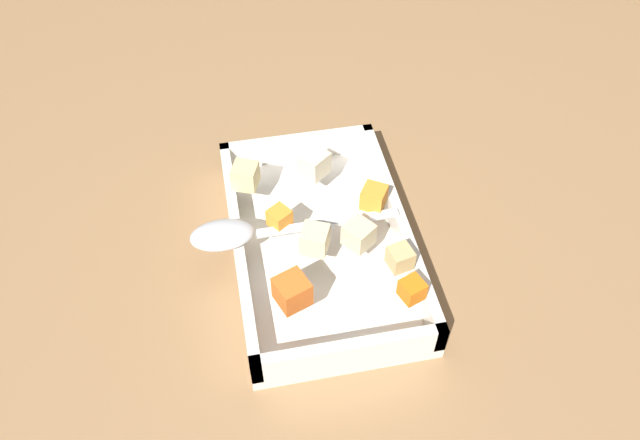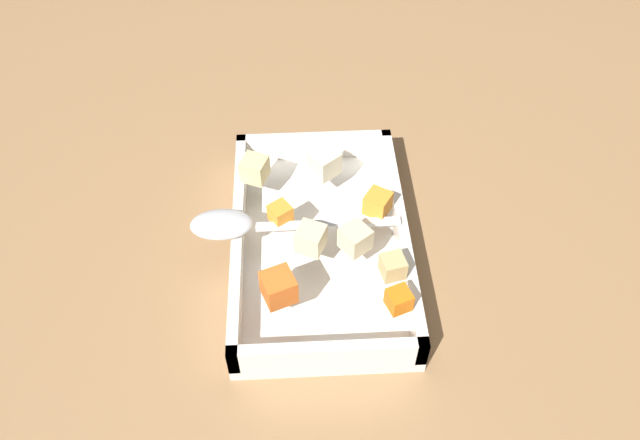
% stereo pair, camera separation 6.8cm
% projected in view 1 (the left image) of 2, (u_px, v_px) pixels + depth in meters
% --- Properties ---
extents(ground_plane, '(4.00, 4.00, 0.00)m').
position_uv_depth(ground_plane, '(325.00, 240.00, 0.79)').
color(ground_plane, '#936D47').
extents(baking_dish, '(0.33, 0.20, 0.05)m').
position_uv_depth(baking_dish, '(320.00, 245.00, 0.76)').
color(baking_dish, white).
rests_on(baking_dish, ground_plane).
extents(carrot_chunk_heap_side, '(0.03, 0.03, 0.02)m').
position_uv_depth(carrot_chunk_heap_side, '(279.00, 218.00, 0.73)').
color(carrot_chunk_heap_side, orange).
rests_on(carrot_chunk_heap_side, baking_dish).
extents(carrot_chunk_corner_se, '(0.03, 0.03, 0.02)m').
position_uv_depth(carrot_chunk_corner_se, '(412.00, 290.00, 0.66)').
color(carrot_chunk_corner_se, orange).
rests_on(carrot_chunk_corner_se, baking_dish).
extents(carrot_chunk_far_right, '(0.04, 0.04, 0.03)m').
position_uv_depth(carrot_chunk_far_right, '(292.00, 291.00, 0.65)').
color(carrot_chunk_far_right, orange).
rests_on(carrot_chunk_far_right, baking_dish).
extents(carrot_chunk_near_spoon, '(0.04, 0.04, 0.03)m').
position_uv_depth(carrot_chunk_near_spoon, '(374.00, 199.00, 0.74)').
color(carrot_chunk_near_spoon, orange).
rests_on(carrot_chunk_near_spoon, baking_dish).
extents(potato_chunk_far_left, '(0.04, 0.04, 0.03)m').
position_uv_depth(potato_chunk_far_left, '(359.00, 235.00, 0.71)').
color(potato_chunk_far_left, beige).
rests_on(potato_chunk_far_left, baking_dish).
extents(potato_chunk_corner_ne, '(0.03, 0.03, 0.02)m').
position_uv_depth(potato_chunk_corner_ne, '(400.00, 258.00, 0.69)').
color(potato_chunk_corner_ne, tan).
rests_on(potato_chunk_corner_ne, baking_dish).
extents(potato_chunk_mid_right, '(0.04, 0.04, 0.03)m').
position_uv_depth(potato_chunk_mid_right, '(313.00, 163.00, 0.78)').
color(potato_chunk_mid_right, beige).
rests_on(potato_chunk_mid_right, baking_dish).
extents(potato_chunk_center, '(0.04, 0.04, 0.03)m').
position_uv_depth(potato_chunk_center, '(245.00, 176.00, 0.77)').
color(potato_chunk_center, '#E0CC89').
rests_on(potato_chunk_center, baking_dish).
extents(potato_chunk_near_right, '(0.04, 0.04, 0.03)m').
position_uv_depth(potato_chunk_near_right, '(315.00, 239.00, 0.70)').
color(potato_chunk_near_right, beige).
rests_on(potato_chunk_near_right, baking_dish).
extents(serving_spoon, '(0.04, 0.24, 0.02)m').
position_uv_depth(serving_spoon, '(234.00, 234.00, 0.71)').
color(serving_spoon, silver).
rests_on(serving_spoon, baking_dish).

